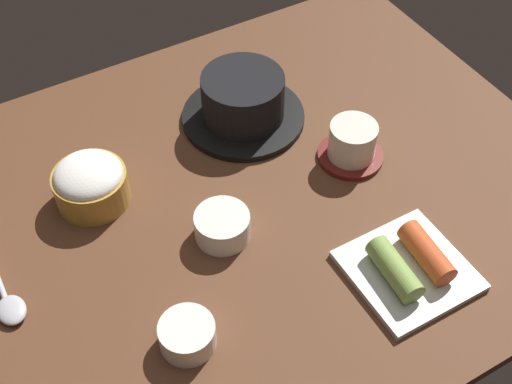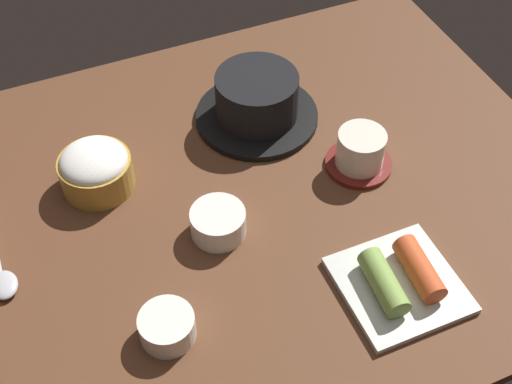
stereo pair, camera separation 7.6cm
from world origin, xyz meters
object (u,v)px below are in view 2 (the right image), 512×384
Objects in this scene: kimchi_plate at (400,281)px; spoon at (0,267)px; tea_cup_with_saucer at (360,152)px; rice_bowl at (95,168)px; banchan_cup_center at (218,222)px; stone_pot at (257,100)px; side_bowl_near at (167,326)px.

spoon is at bearing 153.91° from kimchi_plate.
rice_bowl is at bearing 162.65° from tea_cup_with_saucer.
banchan_cup_center is at bearing -49.22° from rice_bowl.
spoon is at bearing -162.19° from stone_pot.
stone_pot reaches higher than spoon.
kimchi_plate is 2.15× the size of side_bowl_near.
stone_pot is at bearing 51.28° from side_bowl_near.
kimchi_plate is at bearing -83.37° from stone_pot.
rice_bowl is (-26.95, -4.05, -0.37)cm from stone_pot.
stone_pot is at bearing 17.81° from spoon.
banchan_cup_center is at bearing -126.09° from stone_pot.
tea_cup_with_saucer reaches higher than banchan_cup_center.
side_bowl_near is 25.09cm from spoon.
banchan_cup_center reaches higher than side_bowl_near.
rice_bowl reaches higher than side_bowl_near.
tea_cup_with_saucer is 22.10cm from kimchi_plate.
stone_pot is 0.96× the size of spoon.
kimchi_plate is (4.29, -36.90, -2.36)cm from stone_pot.
rice_bowl is 19.96cm from banchan_cup_center.
side_bowl_near is at bearing -155.48° from tea_cup_with_saucer.
stone_pot is 45.19cm from spoon.
side_bowl_near is at bearing 170.20° from kimchi_plate.
stone_pot is 1.86× the size of rice_bowl.
spoon is (-17.45, 17.98, -1.36)cm from side_bowl_near.
banchan_cup_center reaches higher than spoon.
tea_cup_with_saucer is 52.97cm from spoon.
tea_cup_with_saucer reaches higher than spoon.
banchan_cup_center is (-13.94, -19.13, -1.76)cm from stone_pot.
tea_cup_with_saucer is 0.49× the size of spoon.
kimchi_plate is 30.20cm from side_bowl_near.
tea_cup_with_saucer is 38.96cm from side_bowl_near.
side_bowl_near is (-11.52, -12.63, -0.15)cm from banchan_cup_center.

